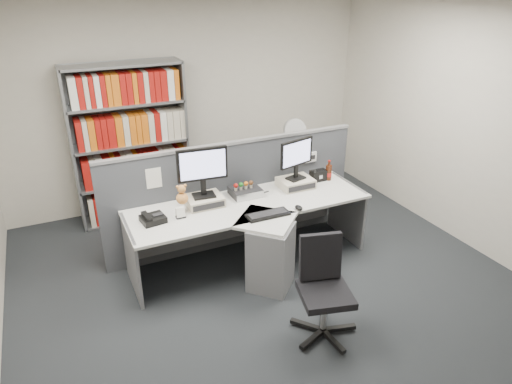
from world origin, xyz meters
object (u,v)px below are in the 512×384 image
speaker (318,175)px  office_chair (323,285)px  mouse (299,208)px  shelving_unit (131,146)px  desk_fan (295,132)px  monitor_left (202,168)px  desk_calendar (180,213)px  keyboard (268,215)px  desk_phone (152,219)px  desk (258,234)px  filing_cabinet (293,177)px  monitor_right (297,156)px  desktop_pc (245,192)px  cola_bottle (329,173)px

speaker → office_chair: 1.76m
mouse → speaker: 0.81m
shelving_unit → desk_fan: shelving_unit is taller
monitor_left → desk_calendar: size_ratio=4.63×
keyboard → desk_phone: 1.14m
desk → mouse: (0.40, -0.13, 0.28)m
speaker → office_chair: (-0.87, -1.50, -0.30)m
speaker → shelving_unit: size_ratio=0.10×
desk → desk_phone: bearing=166.8°
monitor_left → filing_cabinet: monitor_left is taller
monitor_right → desktop_pc: bearing=176.4°
desktop_pc → desk_fan: desk_fan is taller
shelving_unit → desktop_pc: bearing=-56.5°
speaker → desk_fan: desk_fan is taller
shelving_unit → filing_cabinet: shelving_unit is taller
monitor_right → shelving_unit: (-1.55, 1.47, -0.12)m
keyboard → desk_phone: bearing=161.5°
cola_bottle → shelving_unit: size_ratio=0.12×
monitor_left → mouse: monitor_left is taller
monitor_left → desk_calendar: 0.51m
monitor_left → cola_bottle: 1.58m
desk_phone → filing_cabinet: size_ratio=0.36×
desktop_pc → shelving_unit: 1.72m
cola_bottle → speaker: bearing=164.7°
monitor_left → keyboard: (0.50, -0.50, -0.40)m
speaker → filing_cabinet: (0.21, 0.97, -0.43)m
monitor_left → speaker: monitor_left is taller
monitor_left → mouse: (0.85, -0.51, -0.40)m
desktop_pc → desk_phone: bearing=-170.5°
speaker → desk_fan: 1.02m
mouse → filing_cabinet: mouse is taller
desktop_pc → filing_cabinet: size_ratio=0.45×
desktop_pc → office_chair: office_chair is taller
desktop_pc → desk_phone: 1.09m
monitor_right → desktop_pc: size_ratio=1.46×
desktop_pc → office_chair: 1.52m
shelving_unit → desk_calendar: bearing=-85.0°
filing_cabinet → office_chair: office_chair is taller
keyboard → filing_cabinet: size_ratio=0.64×
speaker → filing_cabinet: bearing=77.5°
monitor_left → filing_cabinet: size_ratio=0.76×
desktop_pc → monitor_right: bearing=-3.6°
office_chair → desk: bearing=96.3°
desktop_pc → cola_bottle: bearing=-1.3°
office_chair → shelving_unit: bearing=109.2°
cola_bottle → filing_cabinet: bearing=84.5°
keyboard → shelving_unit: (-0.95, 1.97, 0.24)m
mouse → speaker: size_ratio=0.56×
desk_calendar → monitor_right: bearing=7.0°
monitor_right → shelving_unit: 2.14m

